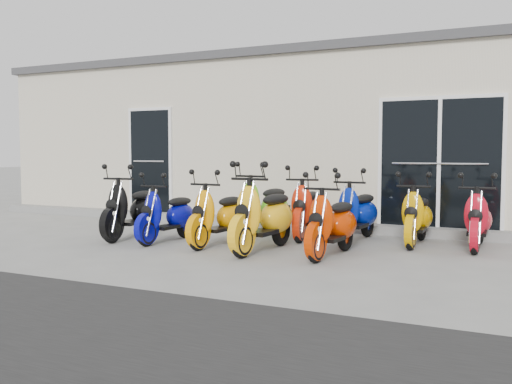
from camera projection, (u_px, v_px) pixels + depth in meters
ground at (239, 244)px, 8.64m from camera, size 80.00×80.00×0.00m
building at (342, 143)px, 13.20m from camera, size 14.00×6.00×3.20m
roof_cap at (343, 70)px, 13.08m from camera, size 14.20×6.20×0.16m
front_step at (289, 224)px, 10.45m from camera, size 14.00×0.40×0.15m
door_left at (151, 158)px, 11.88m from camera, size 1.07×0.08×2.22m
door_right at (439, 160)px, 9.38m from camera, size 2.02×0.08×2.22m
scooter_front_black at (132, 201)px, 9.15m from camera, size 0.75×1.69×1.21m
scooter_front_blue at (167, 207)px, 8.78m from camera, size 0.61×1.50×1.09m
scooter_front_orange_a at (219, 207)px, 8.44m from camera, size 0.66×1.59×1.15m
scooter_front_orange_b at (264, 206)px, 7.92m from camera, size 0.74×1.76×1.28m
scooter_front_red at (332, 214)px, 7.54m from camera, size 0.68×1.58×1.14m
scooter_back_green at (263, 198)px, 9.48m from camera, size 0.80×1.74×1.24m
scooter_back_red at (307, 201)px, 9.18m from camera, size 0.81×1.68×1.19m
scooter_back_blue at (357, 204)px, 8.84m from camera, size 0.68×1.61×1.16m
scooter_back_yellow at (417, 208)px, 8.48m from camera, size 0.57×1.52×1.11m
scooter_back_extra at (478, 211)px, 8.11m from camera, size 0.57×1.52×1.11m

